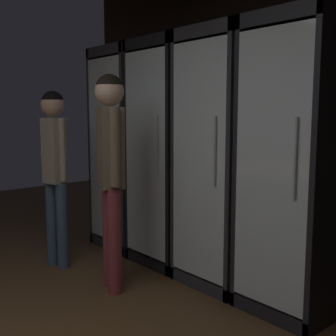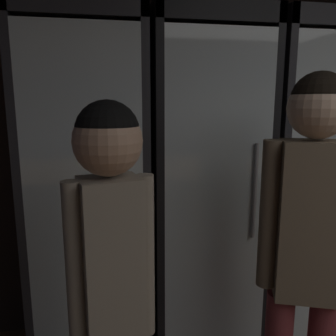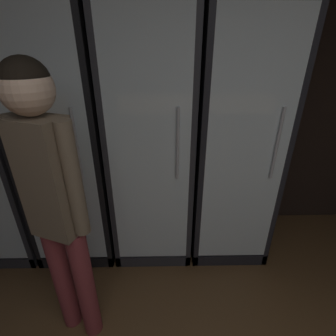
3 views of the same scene
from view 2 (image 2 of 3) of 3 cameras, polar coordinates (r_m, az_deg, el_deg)
The scene contains 5 objects.
cooler_far_left at distance 2.09m, azimuth -12.86°, elevation -5.58°, with size 0.64×0.70×2.06m.
cooler_left at distance 2.17m, azimuth 5.00°, elevation -4.70°, with size 0.64×0.70×2.06m.
cooler_center at distance 2.42m, azimuth 20.42°, elevation -3.48°, with size 0.64×0.70×2.06m.
shopper_near at distance 1.47m, azimuth 22.17°, elevation -11.33°, with size 0.36×0.24×1.70m.
shopper_far at distance 1.18m, azimuth -9.18°, elevation -18.62°, with size 0.28×0.21×1.59m.
Camera 2 is at (-1.83, 0.68, 1.59)m, focal length 36.76 mm.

